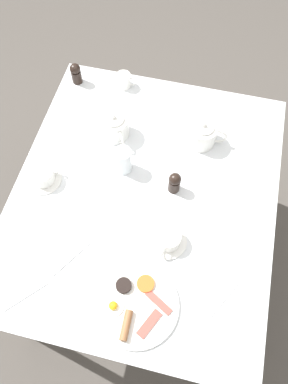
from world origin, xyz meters
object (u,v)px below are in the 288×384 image
Objects in this scene: teacup_with_saucer_right at (168,239)px; creamer_jug at (124,80)px; salt_grinder at (175,182)px; fork_by_plate at (70,259)px; pepper_grinder at (76,73)px; teapot_far at (202,134)px; knife_by_plate at (221,302)px; teacup_with_saucer_left at (43,176)px; breakfast_plate at (135,305)px; water_glass_tall at (123,160)px; spoon_for_tea at (25,296)px; teapot_near at (115,126)px.

creamer_jug is at bearing 116.65° from teacup_with_saucer_right.
salt_grinder is 0.47m from fork_by_plate.
teapot_far is at bearing -18.02° from pepper_grinder.
teacup_with_saucer_right is 0.28m from knife_by_plate.
teacup_with_saucer_left is 1.39× the size of salt_grinder.
breakfast_plate is 0.98m from creamer_jug.
teacup_with_saucer_left reaches higher than fork_by_plate.
creamer_jug is at bearing 91.59° from fork_by_plate.
water_glass_tall is (-0.17, 0.51, 0.05)m from breakfast_plate.
teapot_far is 2.27× the size of creamer_jug.
pepper_grinder is at bearing 97.65° from spoon_for_tea.
water_glass_tall is at bearing 77.82° from fork_by_plate.
creamer_jug is 0.60× the size of fork_by_plate.
teapot_near is 1.14× the size of fork_by_plate.
creamer_jug is 0.22m from pepper_grinder.
teacup_with_saucer_left is 1.55× the size of creamer_jug.
water_glass_tall is at bearing 32.16° from teapot_far.
water_glass_tall is at bearing 71.05° from spoon_for_tea.
pepper_grinder is (-0.32, 0.40, -0.01)m from water_glass_tall.
knife_by_plate is at bearing -43.65° from water_glass_tall.
teacup_with_saucer_left is at bearing -156.68° from water_glass_tall.
pepper_grinder is at bearing 93.62° from teacup_with_saucer_left.
knife_by_plate is (0.56, -0.85, -0.03)m from creamer_jug.
teacup_with_saucer_right is at bearing -63.35° from creamer_jug.
knife_by_plate is (0.53, -0.59, -0.05)m from teapot_near.
breakfast_plate is 0.28m from fork_by_plate.
water_glass_tall is 0.60m from spoon_for_tea.
teapot_far is 0.71m from fork_by_plate.
water_glass_tall is (0.08, -0.15, 0.01)m from teapot_near.
water_glass_tall reaches higher than pepper_grinder.
teapot_near is at bearing 110.87° from breakfast_plate.
fork_by_plate is (0.02, -0.83, -0.03)m from creamer_jug.
water_glass_tall is at bearing 169.91° from teapot_near.
teapot_far reaches higher than creamer_jug.
teapot_far is 1.46× the size of teacup_with_saucer_left.
teapot_far is at bearing 29.80° from teacup_with_saucer_left.
fork_by_plate is 0.87× the size of knife_by_plate.
teapot_near reaches higher than teacup_with_saucer_left.
pepper_grinder is 0.58× the size of knife_by_plate.
teapot_far is 0.26m from salt_grinder.
teacup_with_saucer_left is at bearing 26.16° from teapot_far.
pepper_grinder is (-0.21, -0.03, 0.02)m from creamer_jug.
creamer_jug is 0.99m from spoon_for_tea.
teacup_with_saucer_right reaches higher than knife_by_plate.
breakfast_plate is 3.17× the size of creamer_jug.
teapot_far is at bearing 35.79° from water_glass_tall.
teacup_with_saucer_left is 1.39× the size of pepper_grinder.
spoon_for_tea is (-0.65, -0.14, 0.00)m from knife_by_plate.
teacup_with_saucer_left is at bearing -86.38° from pepper_grinder.
creamer_jug is at bearing 104.70° from water_glass_tall.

